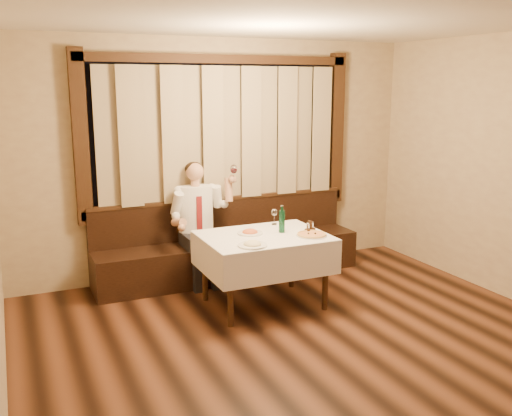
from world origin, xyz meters
name	(u,v)px	position (x,y,z in m)	size (l,w,h in m)	color
room	(299,173)	(0.00, 0.97, 1.50)	(5.01, 6.01, 2.81)	black
banquette	(228,251)	(0.00, 2.72, 0.31)	(3.20, 0.61, 0.94)	black
dining_table	(264,245)	(0.00, 1.70, 0.65)	(1.27, 0.97, 0.76)	black
pizza	(312,235)	(0.43, 1.47, 0.77)	(0.31, 0.31, 0.03)	white
pasta_red	(250,230)	(-0.11, 1.80, 0.79)	(0.26, 0.26, 0.09)	white
pasta_cream	(253,242)	(-0.27, 1.37, 0.80)	(0.28, 0.28, 0.10)	white
green_bottle	(282,221)	(0.21, 1.72, 0.88)	(0.06, 0.06, 0.29)	#115231
table_wine_glass	(274,213)	(0.29, 2.06, 0.88)	(0.07, 0.07, 0.18)	white
cruet_caddy	(310,228)	(0.50, 1.63, 0.80)	(0.12, 0.09, 0.12)	black
seated_man	(198,214)	(-0.39, 2.63, 0.82)	(0.77, 0.57, 1.41)	black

